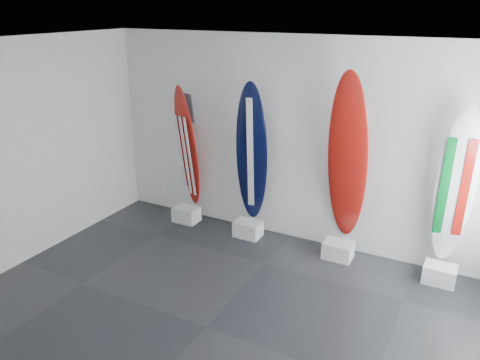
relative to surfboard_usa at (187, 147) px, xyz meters
The scene contains 13 objects.
floor 3.12m from the surfboard_usa, 52.89° to the right, with size 6.00×6.00×0.00m, color black.
ceiling 3.36m from the surfboard_usa, 52.89° to the right, with size 6.00×6.00×0.00m, color white.
wall_back 1.76m from the surfboard_usa, ahead, with size 6.00×6.00×0.00m, color silver.
wall_left 2.63m from the surfboard_usa, 119.21° to the right, with size 5.00×5.00×0.00m, color silver.
display_block_usa 1.12m from the surfboard_usa, 90.00° to the right, with size 0.40×0.30×0.24m, color silver.
surfboard_usa is the anchor object (origin of this frame).
display_block_navy 1.60m from the surfboard_usa, ahead, with size 0.40×0.30×0.24m, color silver.
surfboard_navy 1.14m from the surfboard_usa, ahead, with size 0.48×0.08×2.14m, color black.
display_block_swiss 2.80m from the surfboard_usa, ahead, with size 0.40×0.30×0.24m, color silver.
surfboard_swiss 2.57m from the surfboard_usa, ahead, with size 0.55×0.08×2.42m, color maroon.
display_block_italy 4.06m from the surfboard_usa, ahead, with size 0.40×0.30×0.24m, color silver.
surfboard_italy 3.90m from the surfboard_usa, ahead, with size 0.47×0.08×2.09m, color silver.
wall_outlet 1.17m from the surfboard_usa, 164.58° to the left, with size 0.09×0.02×0.13m, color silver.
Camera 1 is at (2.37, -3.66, 3.38)m, focal length 35.40 mm.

